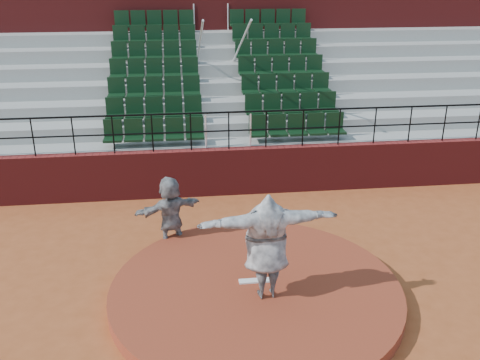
% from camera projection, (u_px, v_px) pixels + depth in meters
% --- Properties ---
extents(ground, '(90.00, 90.00, 0.00)m').
position_uv_depth(ground, '(256.00, 297.00, 10.17)').
color(ground, '#9F4B24').
rests_on(ground, ground).
extents(pitchers_mound, '(5.50, 5.50, 0.25)m').
position_uv_depth(pitchers_mound, '(256.00, 291.00, 10.13)').
color(pitchers_mound, maroon).
rests_on(pitchers_mound, ground).
extents(pitching_rubber, '(0.60, 0.15, 0.03)m').
position_uv_depth(pitching_rubber, '(255.00, 281.00, 10.21)').
color(pitching_rubber, white).
rests_on(pitching_rubber, pitchers_mound).
extents(boundary_wall, '(24.00, 0.30, 1.30)m').
position_uv_depth(boundary_wall, '(229.00, 171.00, 14.53)').
color(boundary_wall, maroon).
rests_on(boundary_wall, ground).
extents(wall_railing, '(24.04, 0.05, 1.03)m').
position_uv_depth(wall_railing, '(229.00, 122.00, 14.01)').
color(wall_railing, black).
rests_on(wall_railing, boundary_wall).
extents(seating_deck, '(24.00, 5.97, 4.63)m').
position_uv_depth(seating_deck, '(218.00, 110.00, 17.59)').
color(seating_deck, '#969590').
rests_on(seating_deck, ground).
extents(press_box_facade, '(24.00, 3.00, 7.10)m').
position_uv_depth(press_box_facade, '(209.00, 30.00, 20.43)').
color(press_box_facade, maroon).
rests_on(press_box_facade, ground).
extents(pitcher, '(2.51, 0.83, 2.01)m').
position_uv_depth(pitcher, '(267.00, 246.00, 9.45)').
color(pitcher, black).
rests_on(pitcher, pitchers_mound).
extents(fielder, '(1.60, 1.04, 1.65)m').
position_uv_depth(fielder, '(170.00, 212.00, 11.74)').
color(fielder, black).
rests_on(fielder, ground).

